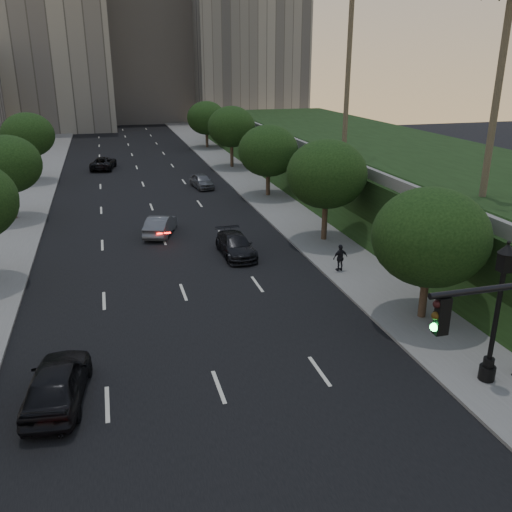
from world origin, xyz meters
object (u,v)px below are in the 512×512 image
object	(u,v)px
pedestrian_c	(340,258)
street_lamp	(496,320)
sedan_near_right	(236,245)
sedan_far_left	(103,163)
sedan_near_left	(57,382)
sedan_far_right	(202,181)
sedan_mid_left	(160,225)
pedestrian_b	(440,311)

from	to	relation	value
pedestrian_c	street_lamp	bearing A→B (deg)	84.86
sedan_near_right	sedan_far_left	bearing A→B (deg)	102.08
street_lamp	sedan_near_left	world-z (taller)	street_lamp
street_lamp	pedestrian_c	distance (m)	11.90
sedan_near_right	sedan_far_right	distance (m)	19.18
sedan_mid_left	pedestrian_b	size ratio (longest dim) A/B	2.74
sedan_near_left	sedan_far_left	bearing A→B (deg)	-85.80
pedestrian_b	sedan_far_left	bearing A→B (deg)	-85.10
sedan_near_left	pedestrian_b	world-z (taller)	pedestrian_b
sedan_mid_left	sedan_far_right	xyz separation A→B (m)	(5.31, 13.65, -0.04)
sedan_near_left	sedan_far_right	distance (m)	34.10
sedan_near_right	pedestrian_b	xyz separation A→B (m)	(6.43, -12.00, 0.26)
street_lamp	pedestrian_b	world-z (taller)	street_lamp
street_lamp	sedan_near_left	distance (m)	15.76
sedan_near_right	pedestrian_b	world-z (taller)	pedestrian_b
sedan_far_left	pedestrian_b	world-z (taller)	pedestrian_b
sedan_mid_left	pedestrian_c	distance (m)	13.41
pedestrian_b	sedan_near_right	bearing A→B (deg)	-74.83
street_lamp	sedan_near_left	bearing A→B (deg)	168.95
sedan_far_right	street_lamp	bearing A→B (deg)	-90.14
pedestrian_b	pedestrian_c	distance (m)	7.71
sedan_near_left	sedan_near_right	size ratio (longest dim) A/B	1.04
street_lamp	sedan_far_left	distance (m)	49.28
sedan_near_right	pedestrian_b	size ratio (longest dim) A/B	2.94
sedan_near_left	sedan_far_right	world-z (taller)	sedan_near_left
sedan_near_left	pedestrian_c	size ratio (longest dim) A/B	3.05
sedan_far_right	sedan_mid_left	bearing A→B (deg)	-118.62
street_lamp	pedestrian_c	xyz separation A→B (m)	(-0.76, 11.75, -1.71)
sedan_mid_left	street_lamp	bearing A→B (deg)	133.93
sedan_far_left	sedan_near_left	bearing A→B (deg)	98.24
sedan_near_right	street_lamp	bearing A→B (deg)	-71.89
sedan_far_left	sedan_far_right	size ratio (longest dim) A/B	1.27
street_lamp	sedan_far_right	size ratio (longest dim) A/B	1.45
sedan_mid_left	sedan_near_right	distance (m)	6.80
sedan_far_left	pedestrian_c	size ratio (longest dim) A/B	3.19
sedan_near_right	pedestrian_c	bearing A→B (deg)	-43.01
street_lamp	sedan_near_right	size ratio (longest dim) A/B	1.24
street_lamp	sedan_far_right	bearing A→B (deg)	97.21
street_lamp	pedestrian_c	bearing A→B (deg)	93.69
sedan_far_right	pedestrian_c	distance (m)	23.85
sedan_near_right	pedestrian_b	bearing A→B (deg)	-63.31
sedan_near_left	pedestrian_b	distance (m)	16.07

